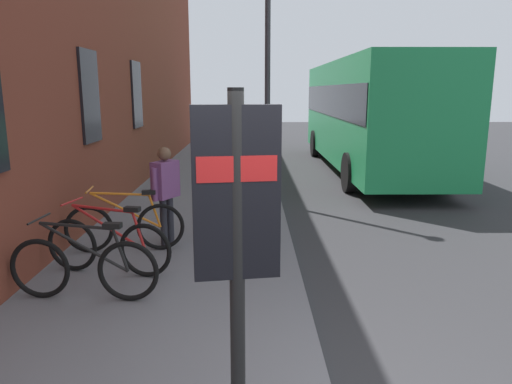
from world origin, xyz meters
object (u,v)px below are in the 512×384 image
(pedestrian_near_bus, at_px, (239,179))
(bicycle_leaning_wall, at_px, (126,226))
(bicycle_mid_rack, at_px, (109,245))
(pedestrian_by_facade, at_px, (166,186))
(city_bus, at_px, (368,110))
(street_lamp, at_px, (268,45))
(bicycle_under_window, at_px, (84,267))
(transit_info_sign, at_px, (237,218))

(pedestrian_near_bus, bearing_deg, bicycle_leaning_wall, 114.08)
(bicycle_mid_rack, distance_m, pedestrian_by_facade, 1.46)
(bicycle_leaning_wall, relative_size, pedestrian_by_facade, 1.15)
(city_bus, bearing_deg, pedestrian_by_facade, 147.59)
(street_lamp, bearing_deg, bicycle_under_window, 157.23)
(bicycle_leaning_wall, bearing_deg, transit_info_sign, -155.96)
(bicycle_under_window, distance_m, pedestrian_near_bus, 3.08)
(pedestrian_by_facade, bearing_deg, bicycle_leaning_wall, 119.17)
(bicycle_leaning_wall, bearing_deg, street_lamp, -31.14)
(transit_info_sign, bearing_deg, bicycle_under_window, 38.40)
(bicycle_mid_rack, relative_size, street_lamp, 0.31)
(transit_info_sign, distance_m, street_lamp, 7.95)
(bicycle_leaning_wall, xyz_separation_m, pedestrian_near_bus, (0.76, -1.70, 0.58))
(bicycle_leaning_wall, height_order, pedestrian_by_facade, pedestrian_by_facade)
(bicycle_mid_rack, bearing_deg, city_bus, -31.36)
(bicycle_leaning_wall, distance_m, street_lamp, 5.25)
(pedestrian_near_bus, bearing_deg, pedestrian_by_facade, 111.35)
(pedestrian_near_bus, bearing_deg, street_lamp, -10.53)
(bicycle_under_window, distance_m, transit_info_sign, 3.19)
(city_bus, height_order, pedestrian_by_facade, city_bus)
(bicycle_under_window, height_order, transit_info_sign, transit_info_sign)
(bicycle_under_window, xyz_separation_m, pedestrian_near_bus, (2.48, -1.73, 0.58))
(city_bus, distance_m, pedestrian_by_facade, 9.33)
(bicycle_leaning_wall, distance_m, city_bus, 9.97)
(transit_info_sign, height_order, city_bus, city_bus)
(bicycle_leaning_wall, relative_size, transit_info_sign, 0.74)
(transit_info_sign, bearing_deg, bicycle_leaning_wall, 24.04)
(bicycle_under_window, relative_size, pedestrian_near_bus, 1.12)
(bicycle_under_window, relative_size, pedestrian_by_facade, 1.15)
(bicycle_under_window, bearing_deg, transit_info_sign, -141.60)
(city_bus, bearing_deg, bicycle_mid_rack, 148.64)
(bicycle_under_window, relative_size, city_bus, 0.17)
(city_bus, relative_size, street_lamp, 1.85)
(pedestrian_near_bus, height_order, street_lamp, street_lamp)
(bicycle_mid_rack, distance_m, transit_info_sign, 3.78)
(transit_info_sign, xyz_separation_m, street_lamp, (7.75, -0.45, 1.73))
(bicycle_under_window, height_order, street_lamp, street_lamp)
(bicycle_mid_rack, bearing_deg, pedestrian_near_bus, -45.09)
(bicycle_under_window, xyz_separation_m, pedestrian_by_facade, (2.04, -0.60, 0.55))
(bicycle_leaning_wall, xyz_separation_m, city_bus, (8.16, -5.55, 1.41))
(city_bus, bearing_deg, transit_info_sign, 162.90)
(bicycle_mid_rack, bearing_deg, transit_info_sign, -150.15)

